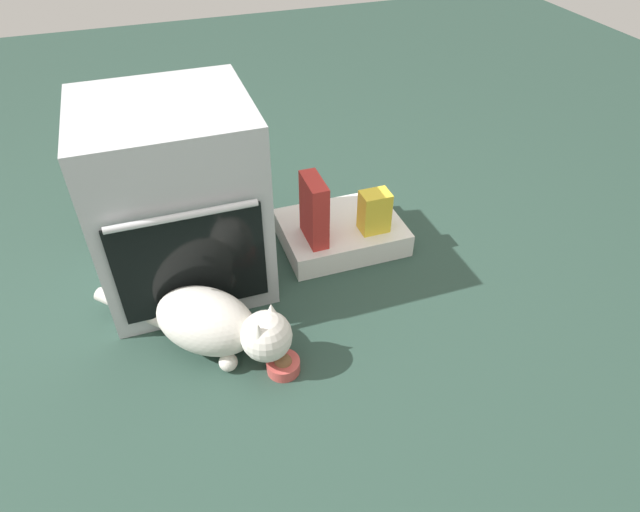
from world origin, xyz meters
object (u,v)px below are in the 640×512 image
oven (178,199)px  cat (217,324)px  pantry_cabinet (341,232)px  snack_bag (374,212)px  food_bowl (283,365)px  cereal_box (314,210)px

oven → cat: (0.03, -0.44, -0.24)m
pantry_cabinet → snack_bag: snack_bag is taller
pantry_cabinet → cat: size_ratio=0.81×
food_bowl → snack_bag: size_ratio=0.64×
food_bowl → pantry_cabinet: bearing=54.2°
snack_bag → food_bowl: bearing=-136.6°
oven → snack_bag: (0.77, -0.08, -0.18)m
food_bowl → cereal_box: (0.29, 0.54, 0.22)m
pantry_cabinet → cereal_box: size_ratio=1.83×
cat → snack_bag: (0.74, 0.36, 0.06)m
pantry_cabinet → food_bowl: (-0.44, -0.61, -0.02)m
pantry_cabinet → snack_bag: 0.20m
cereal_box → oven: bearing=173.1°
oven → food_bowl: oven is taller
food_bowl → cat: cat is taller
cereal_box → cat: bearing=-141.4°
pantry_cabinet → food_bowl: size_ratio=4.47×
food_bowl → cat: bearing=139.4°
pantry_cabinet → cat: 0.77m
oven → snack_bag: bearing=-6.2°
cereal_box → snack_bag: (0.26, -0.02, -0.05)m
oven → snack_bag: 0.79m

